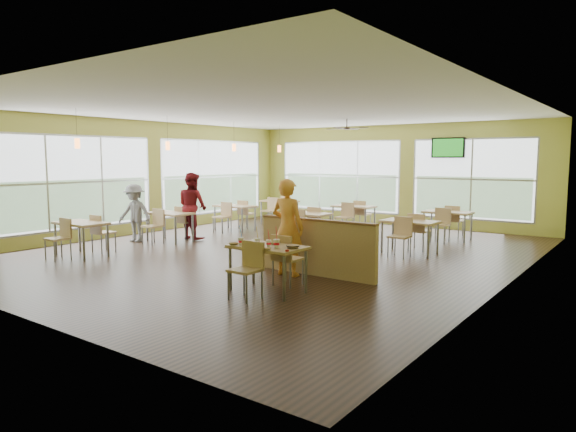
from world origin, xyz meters
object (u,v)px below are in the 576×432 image
object	(u,v)px
man_plaid	(288,227)
food_basket	(293,246)
main_table	(268,253)
half_wall_divider	(317,247)

from	to	relation	value
man_plaid	food_basket	size ratio (longest dim) A/B	8.31
main_table	man_plaid	distance (m)	1.25
half_wall_divider	man_plaid	world-z (taller)	man_plaid
half_wall_divider	man_plaid	distance (m)	0.65
main_table	half_wall_divider	xyz separation A→B (m)	(0.00, 1.45, -0.11)
half_wall_divider	food_basket	distance (m)	1.49
main_table	man_plaid	xyz separation A→B (m)	(-0.44, 1.14, 0.25)
half_wall_divider	man_plaid	size ratio (longest dim) A/B	1.36
man_plaid	food_basket	world-z (taller)	man_plaid
half_wall_divider	man_plaid	bearing A→B (deg)	-145.24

